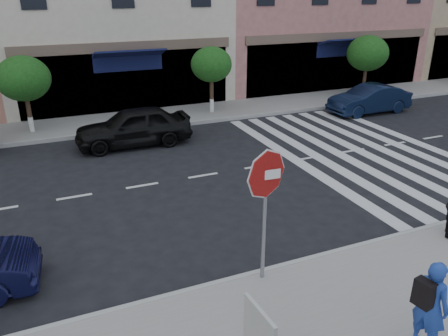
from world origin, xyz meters
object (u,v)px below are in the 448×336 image
photographer (431,305)px  car_far_right (369,99)px  stop_sign (266,188)px  car_far_mid (133,126)px

photographer → car_far_right: 15.58m
photographer → stop_sign: bearing=21.3°
stop_sign → car_far_mid: size_ratio=0.64×
stop_sign → car_far_right: bearing=46.2°
stop_sign → car_far_right: stop_sign is taller
car_far_right → stop_sign: bearing=-48.5°
stop_sign → car_far_right: (10.94, 9.80, -1.49)m
car_far_right → car_far_mid: bearing=-89.2°
photographer → car_far_right: size_ratio=0.40×
stop_sign → car_far_right: 14.76m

